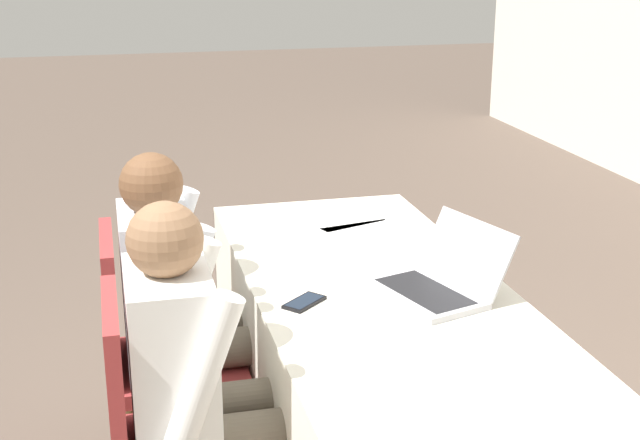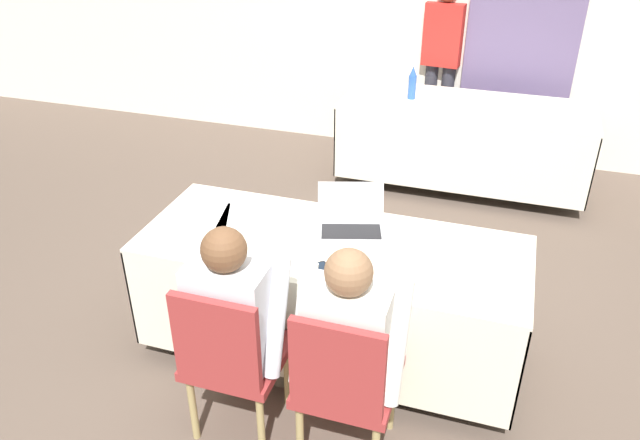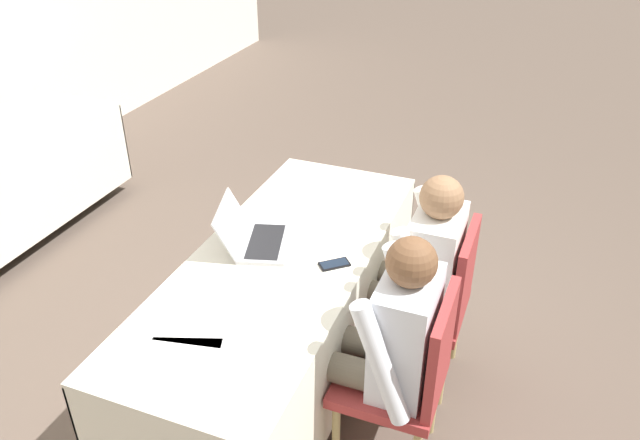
# 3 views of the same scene
# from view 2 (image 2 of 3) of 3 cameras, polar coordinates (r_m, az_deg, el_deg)

# --- Properties ---
(ground_plane) EXTENTS (24.00, 24.00, 0.00)m
(ground_plane) POSITION_cam_2_polar(r_m,az_deg,el_deg) (3.72, 0.98, -11.80)
(ground_plane) COLOR brown
(wall_back) EXTENTS (12.00, 0.06, 2.70)m
(wall_back) POSITION_cam_2_polar(r_m,az_deg,el_deg) (5.94, 10.41, 18.64)
(wall_back) COLOR silver
(wall_back) RESTS_ON ground_plane
(curtain_panel) EXTENTS (0.95, 0.04, 2.65)m
(curtain_panel) POSITION_cam_2_polar(r_m,az_deg,el_deg) (5.83, 18.30, 17.23)
(curtain_panel) COLOR slate
(curtain_panel) RESTS_ON ground_plane
(conference_table_near) EXTENTS (2.04, 0.80, 0.74)m
(conference_table_near) POSITION_cam_2_polar(r_m,az_deg,el_deg) (3.36, 1.06, -4.60)
(conference_table_near) COLOR silver
(conference_table_near) RESTS_ON ground_plane
(conference_table_far) EXTENTS (2.04, 0.80, 0.74)m
(conference_table_far) POSITION_cam_2_polar(r_m,az_deg,el_deg) (5.41, 13.08, 8.56)
(conference_table_far) COLOR silver
(conference_table_far) RESTS_ON ground_plane
(laptop) EXTENTS (0.44, 0.41, 0.21)m
(laptop) POSITION_cam_2_polar(r_m,az_deg,el_deg) (3.36, 2.85, -0.31)
(laptop) COLOR #B7B7BC
(laptop) RESTS_ON conference_table_near
(cell_phone) EXTENTS (0.14, 0.15, 0.01)m
(cell_phone) POSITION_cam_2_polar(r_m,az_deg,el_deg) (3.05, 0.31, -4.60)
(cell_phone) COLOR black
(cell_phone) RESTS_ON conference_table_near
(paper_beside_laptop) EXTENTS (0.26, 0.33, 0.00)m
(paper_beside_laptop) POSITION_cam_2_polar(r_m,az_deg,el_deg) (3.53, -7.34, 0.30)
(paper_beside_laptop) COLOR white
(paper_beside_laptop) RESTS_ON conference_table_near
(paper_centre_table) EXTENTS (0.32, 0.36, 0.00)m
(paper_centre_table) POSITION_cam_2_polar(r_m,az_deg,el_deg) (3.14, 9.87, -4.09)
(paper_centre_table) COLOR white
(paper_centre_table) RESTS_ON conference_table_near
(paper_left_edge) EXTENTS (0.30, 0.35, 0.00)m
(paper_left_edge) POSITION_cam_2_polar(r_m,az_deg,el_deg) (3.58, -10.02, 0.50)
(paper_left_edge) COLOR white
(paper_left_edge) RESTS_ON conference_table_near
(water_bottle) EXTENTS (0.07, 0.07, 0.29)m
(water_bottle) POSITION_cam_2_polar(r_m,az_deg,el_deg) (5.35, 8.44, 12.24)
(water_bottle) COLOR #2D5BB7
(water_bottle) RESTS_ON conference_table_far
(chair_near_left) EXTENTS (0.44, 0.44, 0.90)m
(chair_near_left) POSITION_cam_2_polar(r_m,az_deg,el_deg) (2.97, -8.16, -12.15)
(chair_near_left) COLOR tan
(chair_near_left) RESTS_ON ground_plane
(chair_near_right) EXTENTS (0.44, 0.44, 0.90)m
(chair_near_right) POSITION_cam_2_polar(r_m,az_deg,el_deg) (2.83, 2.22, -14.53)
(chair_near_right) COLOR tan
(chair_near_right) RESTS_ON ground_plane
(person_checkered_shirt) EXTENTS (0.50, 0.52, 1.16)m
(person_checkered_shirt) POSITION_cam_2_polar(r_m,az_deg,el_deg) (2.94, -7.53, -8.57)
(person_checkered_shirt) COLOR #665B4C
(person_checkered_shirt) RESTS_ON ground_plane
(person_white_shirt) EXTENTS (0.50, 0.52, 1.16)m
(person_white_shirt) POSITION_cam_2_polar(r_m,az_deg,el_deg) (2.79, 2.87, -10.77)
(person_white_shirt) COLOR #665B4C
(person_white_shirt) RESTS_ON ground_plane
(person_red_shirt) EXTENTS (0.36, 0.24, 1.59)m
(person_red_shirt) POSITION_cam_2_polar(r_m,az_deg,el_deg) (6.00, 11.08, 14.37)
(person_red_shirt) COLOR #33333D
(person_red_shirt) RESTS_ON ground_plane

